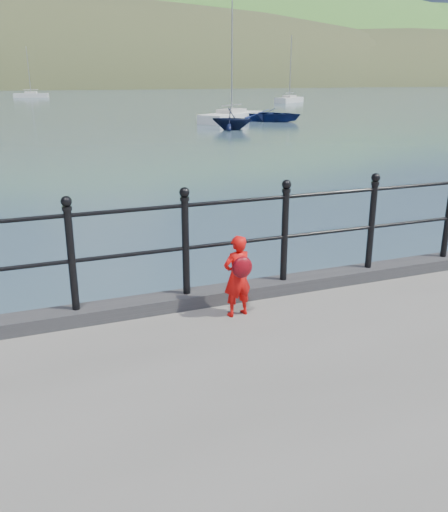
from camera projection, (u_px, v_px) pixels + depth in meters
name	position (u px, v px, depth m)	size (l,w,h in m)	color
ground	(231.00, 368.00, 6.73)	(600.00, 600.00, 0.00)	#2D4251
kerb	(236.00, 292.00, 6.26)	(60.00, 0.30, 0.15)	#28282B
railing	(237.00, 230.00, 6.02)	(18.11, 0.11, 1.20)	black
far_shore	(109.00, 139.00, 238.81)	(830.00, 200.00, 156.00)	#333A21
child	(238.00, 275.00, 5.68)	(0.35, 0.31, 0.89)	red
launch_blue	(271.00, 115.00, 43.51)	(3.56, 4.99, 1.03)	#121D4F
launch_navy	(232.00, 119.00, 36.43)	(2.41, 2.79, 1.47)	black
sailboat_deep	(31.00, 96.00, 92.72)	(5.87, 2.80, 8.43)	silver
sailboat_far	(289.00, 100.00, 74.69)	(5.89, 5.17, 8.86)	silver
sailboat_near	(232.00, 117.00, 43.10)	(6.82, 6.08, 9.74)	white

